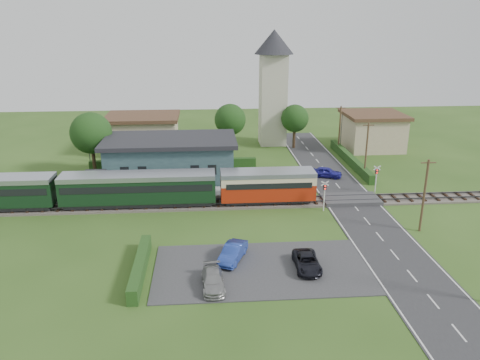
{
  "coord_description": "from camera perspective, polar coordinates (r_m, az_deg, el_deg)",
  "views": [
    {
      "loc": [
        -5.68,
        -44.71,
        18.68
      ],
      "look_at": [
        -1.99,
        4.0,
        2.09
      ],
      "focal_mm": 35.0,
      "sensor_mm": 36.0,
      "label": 1
    }
  ],
  "objects": [
    {
      "name": "utility_pole_b",
      "position": [
        46.05,
        21.54,
        -1.69
      ],
      "size": [
        1.4,
        0.22,
        7.0
      ],
      "color": "#473321",
      "rests_on": "ground"
    },
    {
      "name": "railway_track",
      "position": [
        50.58,
        2.42,
        -2.8
      ],
      "size": [
        76.0,
        3.2,
        0.49
      ],
      "color": "#4C443D",
      "rests_on": "ground"
    },
    {
      "name": "hedge_carpark",
      "position": [
        37.75,
        -12.09,
        -10.32
      ],
      "size": [
        0.8,
        9.0,
        1.2
      ],
      "primitive_type": "cube",
      "color": "#193814",
      "rests_on": "ground"
    },
    {
      "name": "church_tower",
      "position": [
        73.97,
        4.08,
        12.15
      ],
      "size": [
        6.0,
        6.0,
        17.6
      ],
      "color": "beige",
      "rests_on": "ground"
    },
    {
      "name": "utility_pole_c",
      "position": [
        60.12,
        15.15,
        3.6
      ],
      "size": [
        1.4,
        0.22,
        7.0
      ],
      "color": "#473321",
      "rests_on": "ground"
    },
    {
      "name": "car_on_road",
      "position": [
        59.84,
        10.5,
        0.95
      ],
      "size": [
        4.11,
        2.82,
        1.3
      ],
      "primitive_type": "imported",
      "rotation": [
        0.0,
        0.0,
        1.2
      ],
      "color": "#242296",
      "rests_on": "road"
    },
    {
      "name": "house_east",
      "position": [
        75.05,
        15.86,
        5.82
      ],
      "size": [
        8.8,
        8.8,
        5.5
      ],
      "color": "tan",
      "rests_on": "ground"
    },
    {
      "name": "streetlamp_west",
      "position": [
        68.54,
        -18.05,
        4.64
      ],
      "size": [
        0.3,
        0.3,
        5.15
      ],
      "color": "#3F3F47",
      "rests_on": "ground"
    },
    {
      "name": "hedge_station",
      "position": [
        63.0,
        -8.09,
        1.94
      ],
      "size": [
        22.0,
        0.8,
        1.3
      ],
      "primitive_type": "cube",
      "color": "#193814",
      "rests_on": "ground"
    },
    {
      "name": "car_park_blue",
      "position": [
        38.74,
        -0.88,
        -8.82
      ],
      "size": [
        2.85,
        4.28,
        1.33
      ],
      "primitive_type": "imported",
      "rotation": [
        0.0,
        0.0,
        -0.39
      ],
      "color": "navy",
      "rests_on": "car_park"
    },
    {
      "name": "train",
      "position": [
        50.59,
        -15.81,
        -1.02
      ],
      "size": [
        43.2,
        2.9,
        3.4
      ],
      "color": "#232328",
      "rests_on": "ground"
    },
    {
      "name": "equipment_hut",
      "position": [
        54.12,
        -17.26,
        -0.35
      ],
      "size": [
        2.3,
        2.3,
        2.55
      ],
      "color": "beige",
      "rests_on": "platform"
    },
    {
      "name": "station_building",
      "position": [
        58.11,
        -8.44,
        2.58
      ],
      "size": [
        16.0,
        9.0,
        5.3
      ],
      "color": "#314B52",
      "rests_on": "ground"
    },
    {
      "name": "house_west",
      "position": [
        72.1,
        -11.71,
        5.64
      ],
      "size": [
        10.8,
        8.8,
        5.5
      ],
      "color": "tan",
      "rests_on": "ground"
    },
    {
      "name": "crossing_signal_far",
      "position": [
        55.28,
        16.3,
        0.57
      ],
      "size": [
        0.84,
        0.28,
        3.28
      ],
      "color": "silver",
      "rests_on": "ground"
    },
    {
      "name": "tree_c",
      "position": [
        72.41,
        6.69,
        7.46
      ],
      "size": [
        4.2,
        4.2,
        6.78
      ],
      "color": "#332316",
      "rests_on": "ground"
    },
    {
      "name": "hedge_roadside",
      "position": [
        66.39,
        13.28,
        2.44
      ],
      "size": [
        0.8,
        18.0,
        1.2
      ],
      "primitive_type": "cube",
      "color": "#193814",
      "rests_on": "ground"
    },
    {
      "name": "crossing_deck",
      "position": [
        52.61,
        13.31,
        -2.31
      ],
      "size": [
        6.2,
        3.4,
        0.45
      ],
      "primitive_type": "cube",
      "color": "#333335",
      "rests_on": "ground"
    },
    {
      "name": "car_park",
      "position": [
        37.88,
        2.61,
        -10.75
      ],
      "size": [
        17.0,
        9.0,
        0.08
      ],
      "primitive_type": "cube",
      "color": "#333335",
      "rests_on": "ground"
    },
    {
      "name": "crossing_signal_near",
      "position": [
        48.81,
        10.27,
        -1.37
      ],
      "size": [
        0.84,
        0.28,
        3.28
      ],
      "color": "silver",
      "rests_on": "ground"
    },
    {
      "name": "ground",
      "position": [
        48.78,
        2.69,
        -3.78
      ],
      "size": [
        120.0,
        120.0,
        0.0
      ],
      "primitive_type": "plane",
      "color": "#2D4C19"
    },
    {
      "name": "pedestrian_near",
      "position": [
        53.22,
        0.56,
        -0.24
      ],
      "size": [
        0.78,
        0.65,
        1.82
      ],
      "primitive_type": "imported",
      "rotation": [
        0.0,
        0.0,
        2.76
      ],
      "color": "gray",
      "rests_on": "platform"
    },
    {
      "name": "pedestrian_far",
      "position": [
        53.91,
        -17.36,
        -0.95
      ],
      "size": [
        0.91,
        1.0,
        1.68
      ],
      "primitive_type": "imported",
      "rotation": [
        0.0,
        0.0,
        1.15
      ],
      "color": "gray",
      "rests_on": "platform"
    },
    {
      "name": "car_park_silver",
      "position": [
        35.18,
        -3.3,
        -12.1
      ],
      "size": [
        1.81,
        4.05,
        1.15
      ],
      "primitive_type": "imported",
      "rotation": [
        0.0,
        0.0,
        0.05
      ],
      "color": "gray",
      "rests_on": "car_park"
    },
    {
      "name": "streetlamp_east",
      "position": [
        76.53,
        12.3,
        6.54
      ],
      "size": [
        0.3,
        0.3,
        5.15
      ],
      "color": "#3F3F47",
      "rests_on": "ground"
    },
    {
      "name": "car_park_dark",
      "position": [
        37.9,
        8.17,
        -9.86
      ],
      "size": [
        1.97,
        4.13,
        1.14
      ],
      "primitive_type": "imported",
      "rotation": [
        0.0,
        0.0,
        -0.02
      ],
      "color": "black",
      "rests_on": "car_park"
    },
    {
      "name": "tree_a",
      "position": [
        61.87,
        -17.69,
        5.46
      ],
      "size": [
        5.2,
        5.2,
        8.0
      ],
      "color": "#332316",
      "rests_on": "ground"
    },
    {
      "name": "tree_b",
      "position": [
        69.17,
        -1.21,
        7.36
      ],
      "size": [
        4.6,
        4.6,
        7.34
      ],
      "color": "#332316",
      "rests_on": "ground"
    },
    {
      "name": "utility_pole_d",
      "position": [
        71.22,
        12.05,
        6.14
      ],
      "size": [
        1.4,
        0.22,
        7.0
      ],
      "color": "#473321",
      "rests_on": "ground"
    },
    {
      "name": "road",
      "position": [
        50.92,
        13.95,
        -3.32
      ],
      "size": [
        6.0,
        70.0,
        0.05
      ],
      "primitive_type": "cube",
      "color": "#28282B",
      "rests_on": "ground"
    },
    {
      "name": "platform",
      "position": [
        53.38,
        -8.71,
        -1.69
      ],
      "size": [
        30.0,
        3.0,
        0.45
      ],
      "primitive_type": "cube",
      "color": "gray",
      "rests_on": "ground"
    }
  ]
}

